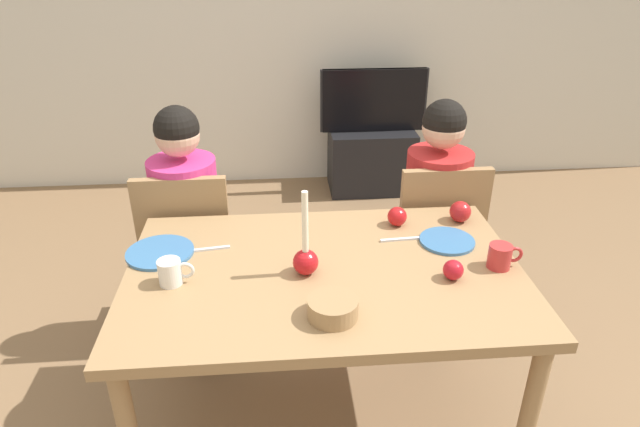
{
  "coord_description": "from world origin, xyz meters",
  "views": [
    {
      "loc": [
        -0.15,
        -1.63,
        1.81
      ],
      "look_at": [
        0.0,
        0.2,
        0.87
      ],
      "focal_mm": 30.8,
      "sensor_mm": 36.0,
      "label": 1
    }
  ],
  "objects_px": {
    "tv": "(374,100)",
    "candle_centerpiece": "(306,257)",
    "person_left_child": "(189,233)",
    "plate_left": "(160,252)",
    "person_right_child": "(434,223)",
    "bowl_walnuts": "(333,308)",
    "tv_stand": "(371,160)",
    "plate_right": "(447,241)",
    "dining_table": "(325,289)",
    "apple_by_left_plate": "(460,212)",
    "chair_left": "(190,247)",
    "apple_near_candle": "(453,270)",
    "chair_right": "(434,237)",
    "mug_right": "(501,256)",
    "apple_by_right_mug": "(397,216)",
    "mug_left": "(171,272)"
  },
  "relations": [
    {
      "from": "candle_centerpiece",
      "to": "plate_right",
      "type": "xyz_separation_m",
      "value": [
        0.55,
        0.17,
        -0.06
      ]
    },
    {
      "from": "plate_left",
      "to": "mug_right",
      "type": "height_order",
      "value": "mug_right"
    },
    {
      "from": "dining_table",
      "to": "person_left_child",
      "type": "bearing_deg",
      "value": 131.79
    },
    {
      "from": "tv_stand",
      "to": "apple_by_right_mug",
      "type": "xyz_separation_m",
      "value": [
        -0.25,
        -2.0,
        0.55
      ]
    },
    {
      "from": "chair_left",
      "to": "apple_near_candle",
      "type": "bearing_deg",
      "value": -34.98
    },
    {
      "from": "person_left_child",
      "to": "plate_left",
      "type": "bearing_deg",
      "value": -93.19
    },
    {
      "from": "bowl_walnuts",
      "to": "chair_right",
      "type": "bearing_deg",
      "value": 56.29
    },
    {
      "from": "plate_right",
      "to": "mug_right",
      "type": "relative_size",
      "value": 1.69
    },
    {
      "from": "dining_table",
      "to": "plate_left",
      "type": "bearing_deg",
      "value": 165.25
    },
    {
      "from": "chair_left",
      "to": "candle_centerpiece",
      "type": "bearing_deg",
      "value": -51.15
    },
    {
      "from": "mug_right",
      "to": "bowl_walnuts",
      "type": "relative_size",
      "value": 0.79
    },
    {
      "from": "dining_table",
      "to": "person_left_child",
      "type": "height_order",
      "value": "person_left_child"
    },
    {
      "from": "person_left_child",
      "to": "tv",
      "type": "distance_m",
      "value": 2.02
    },
    {
      "from": "plate_right",
      "to": "plate_left",
      "type": "bearing_deg",
      "value": 179.64
    },
    {
      "from": "plate_right",
      "to": "bowl_walnuts",
      "type": "bearing_deg",
      "value": -139.22
    },
    {
      "from": "person_right_child",
      "to": "bowl_walnuts",
      "type": "bearing_deg",
      "value": -122.76
    },
    {
      "from": "bowl_walnuts",
      "to": "apple_by_left_plate",
      "type": "height_order",
      "value": "apple_by_left_plate"
    },
    {
      "from": "person_left_child",
      "to": "apple_by_left_plate",
      "type": "height_order",
      "value": "person_left_child"
    },
    {
      "from": "person_right_child",
      "to": "plate_left",
      "type": "bearing_deg",
      "value": -157.82
    },
    {
      "from": "mug_right",
      "to": "apple_by_right_mug",
      "type": "relative_size",
      "value": 1.59
    },
    {
      "from": "chair_right",
      "to": "bowl_walnuts",
      "type": "bearing_deg",
      "value": -123.71
    },
    {
      "from": "plate_left",
      "to": "apple_near_candle",
      "type": "bearing_deg",
      "value": -13.76
    },
    {
      "from": "chair_left",
      "to": "bowl_walnuts",
      "type": "xyz_separation_m",
      "value": [
        0.57,
        -0.88,
        0.27
      ]
    },
    {
      "from": "tv",
      "to": "candle_centerpiece",
      "type": "height_order",
      "value": "candle_centerpiece"
    },
    {
      "from": "tv_stand",
      "to": "plate_right",
      "type": "xyz_separation_m",
      "value": [
        -0.09,
        -2.15,
        0.52
      ]
    },
    {
      "from": "tv",
      "to": "mug_right",
      "type": "relative_size",
      "value": 6.33
    },
    {
      "from": "candle_centerpiece",
      "to": "plate_right",
      "type": "bearing_deg",
      "value": 16.91
    },
    {
      "from": "chair_left",
      "to": "tv",
      "type": "bearing_deg",
      "value": 55.93
    },
    {
      "from": "bowl_walnuts",
      "to": "apple_by_left_plate",
      "type": "relative_size",
      "value": 1.81
    },
    {
      "from": "mug_right",
      "to": "apple_by_left_plate",
      "type": "height_order",
      "value": "same"
    },
    {
      "from": "chair_right",
      "to": "apple_near_candle",
      "type": "bearing_deg",
      "value": -102.28
    },
    {
      "from": "chair_left",
      "to": "apple_by_left_plate",
      "type": "distance_m",
      "value": 1.23
    },
    {
      "from": "candle_centerpiece",
      "to": "bowl_walnuts",
      "type": "height_order",
      "value": "candle_centerpiece"
    },
    {
      "from": "bowl_walnuts",
      "to": "apple_by_left_plate",
      "type": "distance_m",
      "value": 0.83
    },
    {
      "from": "apple_near_candle",
      "to": "chair_right",
      "type": "bearing_deg",
      "value": 77.72
    },
    {
      "from": "dining_table",
      "to": "tv",
      "type": "xyz_separation_m",
      "value": [
        0.57,
        2.3,
        0.04
      ]
    },
    {
      "from": "person_left_child",
      "to": "plate_right",
      "type": "distance_m",
      "value": 1.18
    },
    {
      "from": "tv_stand",
      "to": "mug_left",
      "type": "xyz_separation_m",
      "value": [
        -1.1,
        -2.34,
        0.56
      ]
    },
    {
      "from": "tv_stand",
      "to": "mug_left",
      "type": "distance_m",
      "value": 2.64
    },
    {
      "from": "apple_by_left_plate",
      "to": "dining_table",
      "type": "bearing_deg",
      "value": -151.59
    },
    {
      "from": "dining_table",
      "to": "tv",
      "type": "bearing_deg",
      "value": 76.01
    },
    {
      "from": "chair_right",
      "to": "person_right_child",
      "type": "height_order",
      "value": "person_right_child"
    },
    {
      "from": "tv",
      "to": "mug_left",
      "type": "relative_size",
      "value": 6.49
    },
    {
      "from": "person_right_child",
      "to": "tv",
      "type": "xyz_separation_m",
      "value": [
        -0.01,
        1.66,
        0.14
      ]
    },
    {
      "from": "tv_stand",
      "to": "apple_near_candle",
      "type": "bearing_deg",
      "value": -93.39
    },
    {
      "from": "person_left_child",
      "to": "tv_stand",
      "type": "bearing_deg",
      "value": 55.4
    },
    {
      "from": "apple_near_candle",
      "to": "person_left_child",
      "type": "bearing_deg",
      "value": 143.79
    },
    {
      "from": "chair_right",
      "to": "apple_near_candle",
      "type": "distance_m",
      "value": 0.77
    },
    {
      "from": "chair_right",
      "to": "apple_by_left_plate",
      "type": "bearing_deg",
      "value": -89.65
    },
    {
      "from": "person_left_child",
      "to": "apple_by_left_plate",
      "type": "relative_size",
      "value": 13.41
    }
  ]
}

